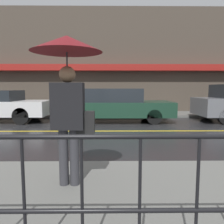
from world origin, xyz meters
The scene contains 8 objects.
ground_plane centered at (0.00, 0.00, 0.00)m, with size 80.00×80.00×0.00m, color #262628.
sidewalk_near centered at (0.00, -4.71, 0.06)m, with size 28.00×2.64×0.11m.
sidewalk_far centered at (0.00, 4.43, 0.06)m, with size 28.00×2.08×0.11m.
lane_marking centered at (0.00, 0.00, 0.00)m, with size 25.20×0.12×0.01m.
building_storefront centered at (0.00, 5.60, 2.99)m, with size 28.00×0.85×6.03m.
railing_foreground centered at (0.00, -5.78, 0.75)m, with size 12.00×0.04×1.01m.
pedestrian centered at (-0.77, -4.36, 1.65)m, with size 0.93×0.93×2.00m.
car_dark_green centered at (0.04, 2.21, 0.73)m, with size 4.76×1.88×1.43m.
Camera 1 is at (-0.22, -7.27, 1.44)m, focal length 35.00 mm.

